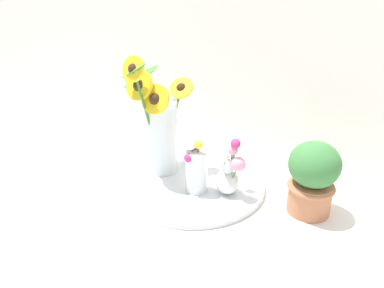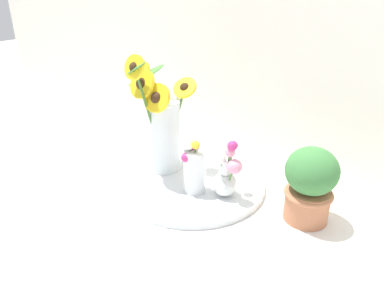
{
  "view_description": "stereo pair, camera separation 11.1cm",
  "coord_description": "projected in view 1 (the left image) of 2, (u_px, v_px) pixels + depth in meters",
  "views": [
    {
      "loc": [
        0.58,
        -0.73,
        0.62
      ],
      "look_at": [
        0.02,
        0.1,
        0.14
      ],
      "focal_mm": 35.0,
      "sensor_mm": 36.0,
      "label": 1
    },
    {
      "loc": [
        0.67,
        -0.66,
        0.62
      ],
      "look_at": [
        0.02,
        0.1,
        0.14
      ],
      "focal_mm": 35.0,
      "sensor_mm": 36.0,
      "label": 2
    }
  ],
  "objects": [
    {
      "name": "vase_small_center",
      "position": [
        196.0,
        165.0,
        1.08
      ],
      "size": [
        0.07,
        0.07,
        0.18
      ],
      "color": "white",
      "rests_on": "serving_tray"
    },
    {
      "name": "mason_jar_sunflowers",
      "position": [
        158.0,
        125.0,
        1.16
      ],
      "size": [
        0.23,
        0.21,
        0.39
      ],
      "color": "silver",
      "rests_on": "serving_tray"
    },
    {
      "name": "potted_plant",
      "position": [
        313.0,
        177.0,
        1.0
      ],
      "size": [
        0.14,
        0.14,
        0.21
      ],
      "color": "#B7704C",
      "rests_on": "ground_plane"
    },
    {
      "name": "ground_plane",
      "position": [
        169.0,
        199.0,
        1.1
      ],
      "size": [
        6.0,
        6.0,
        0.0
      ],
      "primitive_type": "plane",
      "color": "silver"
    },
    {
      "name": "vase_bulb_right",
      "position": [
        230.0,
        173.0,
        1.07
      ],
      "size": [
        0.09,
        0.08,
        0.18
      ],
      "color": "white",
      "rests_on": "serving_tray"
    },
    {
      "name": "serving_tray",
      "position": [
        192.0,
        183.0,
        1.17
      ],
      "size": [
        0.45,
        0.45,
        0.02
      ],
      "color": "silver",
      "rests_on": "ground_plane"
    }
  ]
}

